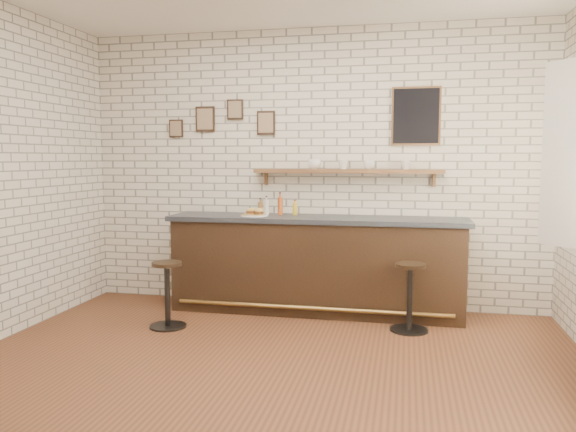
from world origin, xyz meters
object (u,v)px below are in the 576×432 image
at_px(bar_stool_left, 167,292).
at_px(bar_stool_right, 410,295).
at_px(bitters_bottle_brown, 260,208).
at_px(bitters_bottle_amber, 280,206).
at_px(bar_counter, 316,264).
at_px(sandwich_plate, 254,216).
at_px(ciabatta_sandwich, 255,212).
at_px(bitters_bottle_white, 266,207).
at_px(shelf_cup_d, 406,165).
at_px(condiment_bottle_yellow, 295,209).
at_px(shelf_cup_b, 343,164).
at_px(shelf_cup_a, 314,164).
at_px(shelf_cup_c, 369,165).

distance_m(bar_stool_left, bar_stool_right, 2.30).
distance_m(bitters_bottle_brown, bitters_bottle_amber, 0.22).
distance_m(bar_counter, sandwich_plate, 0.83).
bearing_deg(ciabatta_sandwich, bar_stool_right, -13.89).
bearing_deg(ciabatta_sandwich, bar_stool_left, -131.52).
bearing_deg(bitters_bottle_white, shelf_cup_d, 3.12).
height_order(bitters_bottle_white, bar_stool_left, bitters_bottle_white).
distance_m(condiment_bottle_yellow, shelf_cup_b, 0.69).
distance_m(sandwich_plate, shelf_cup_a, 0.85).
relative_size(condiment_bottle_yellow, shelf_cup_a, 1.22).
bearing_deg(shelf_cup_b, shelf_cup_a, 131.89).
height_order(bar_counter, shelf_cup_d, shelf_cup_d).
bearing_deg(bar_counter, sandwich_plate, -173.10).
xyz_separation_m(bitters_bottle_white, shelf_cup_c, (1.09, 0.08, 0.45)).
bearing_deg(shelf_cup_a, ciabatta_sandwich, -158.88).
bearing_deg(bitters_bottle_amber, bitters_bottle_white, -180.00).
bearing_deg(shelf_cup_c, bar_counter, 113.67).
distance_m(bitters_bottle_brown, bar_stool_right, 1.86).
distance_m(bar_counter, bitters_bottle_amber, 0.74).
relative_size(sandwich_plate, bitters_bottle_white, 1.41).
xyz_separation_m(bitters_bottle_brown, shelf_cup_d, (1.53, 0.08, 0.47)).
height_order(sandwich_plate, shelf_cup_b, shelf_cup_b).
relative_size(condiment_bottle_yellow, bar_stool_left, 0.26).
distance_m(bitters_bottle_white, shelf_cup_a, 0.69).
height_order(bar_stool_left, shelf_cup_c, shelf_cup_c).
bearing_deg(bitters_bottle_amber, condiment_bottle_yellow, -0.00).
bearing_deg(shelf_cup_c, bitters_bottle_white, 97.07).
distance_m(ciabatta_sandwich, shelf_cup_c, 1.29).
relative_size(bar_counter, shelf_cup_b, 28.26).
bearing_deg(bitters_bottle_brown, shelf_cup_b, 5.16).
bearing_deg(shelf_cup_c, bitters_bottle_brown, 96.83).
height_order(bitters_bottle_brown, shelf_cup_d, shelf_cup_d).
height_order(bitters_bottle_brown, bitters_bottle_white, bitters_bottle_white).
height_order(bar_counter, condiment_bottle_yellow, condiment_bottle_yellow).
distance_m(bar_counter, bar_stool_left, 1.56).
xyz_separation_m(bar_stool_right, shelf_cup_c, (-0.44, 0.68, 1.20)).
distance_m(sandwich_plate, shelf_cup_b, 1.08).
distance_m(bar_stool_right, shelf_cup_c, 1.45).
relative_size(sandwich_plate, shelf_cup_c, 2.46).
relative_size(bitters_bottle_white, bar_stool_right, 0.31).
relative_size(condiment_bottle_yellow, shelf_cup_b, 1.51).
height_order(bitters_bottle_amber, bar_stool_right, bitters_bottle_amber).
bearing_deg(ciabatta_sandwich, shelf_cup_c, 13.47).
bearing_deg(bar_stool_right, shelf_cup_a, 146.46).
bearing_deg(ciabatta_sandwich, sandwich_plate, -180.00).
bearing_deg(shelf_cup_a, bitters_bottle_brown, -176.56).
distance_m(bitters_bottle_brown, shelf_cup_b, 1.00).
height_order(condiment_bottle_yellow, bar_stool_left, condiment_bottle_yellow).
distance_m(condiment_bottle_yellow, bar_stool_right, 1.54).
relative_size(condiment_bottle_yellow, bar_stool_right, 0.26).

